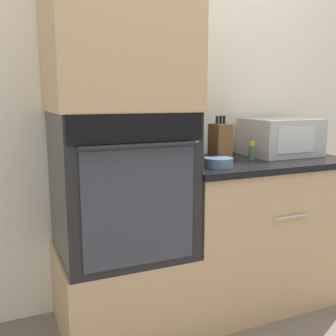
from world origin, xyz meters
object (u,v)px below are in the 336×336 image
(wall_oven, at_px, (121,183))
(condiment_jar_near, at_px, (252,151))
(microwave, at_px, (280,137))
(bowl, at_px, (219,162))
(condiment_jar_mid, at_px, (223,149))
(condiment_jar_far, at_px, (224,152))
(knife_block, at_px, (220,143))

(wall_oven, bearing_deg, condiment_jar_near, -1.12)
(microwave, bearing_deg, wall_oven, -175.64)
(bowl, bearing_deg, wall_oven, 163.65)
(condiment_jar_mid, bearing_deg, condiment_jar_near, -83.17)
(microwave, relative_size, condiment_jar_far, 5.92)
(knife_block, height_order, condiment_jar_mid, knife_block)
(microwave, height_order, condiment_jar_mid, microwave)
(knife_block, bearing_deg, condiment_jar_near, -2.62)
(bowl, distance_m, condiment_jar_mid, 0.48)
(wall_oven, xyz_separation_m, bowl, (0.49, -0.14, 0.10))
(wall_oven, distance_m, condiment_jar_far, 0.71)
(wall_oven, relative_size, condiment_jar_mid, 10.63)
(condiment_jar_mid, height_order, condiment_jar_far, condiment_jar_far)
(wall_oven, relative_size, condiment_jar_near, 6.68)
(condiment_jar_near, distance_m, condiment_jar_mid, 0.27)
(wall_oven, relative_size, knife_block, 2.80)
(condiment_jar_near, relative_size, condiment_jar_far, 1.49)
(wall_oven, bearing_deg, microwave, 4.36)
(microwave, height_order, condiment_jar_near, microwave)
(knife_block, bearing_deg, condiment_jar_mid, 55.54)
(knife_block, bearing_deg, condiment_jar_far, 50.97)
(wall_oven, distance_m, condiment_jar_near, 0.80)
(bowl, relative_size, condiment_jar_near, 1.38)
(condiment_jar_near, xyz_separation_m, condiment_jar_far, (-0.11, 0.14, -0.02))
(condiment_jar_near, bearing_deg, condiment_jar_far, 127.44)
(knife_block, xyz_separation_m, condiment_jar_near, (0.21, -0.01, -0.06))
(wall_oven, xyz_separation_m, microwave, (1.08, 0.08, 0.19))
(condiment_jar_mid, distance_m, condiment_jar_far, 0.15)
(microwave, height_order, condiment_jar_far, microwave)
(wall_oven, height_order, bowl, wall_oven)
(knife_block, relative_size, condiment_jar_near, 2.39)
(knife_block, height_order, condiment_jar_far, knife_block)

